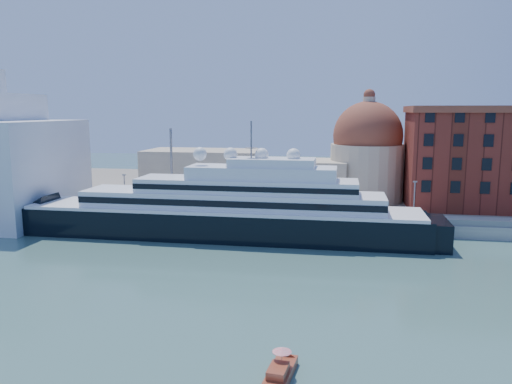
# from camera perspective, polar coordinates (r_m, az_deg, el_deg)

# --- Properties ---
(ground) EXTENTS (400.00, 400.00, 0.00)m
(ground) POSITION_cam_1_polar(r_m,az_deg,el_deg) (74.31, -3.18, -9.73)
(ground) COLOR #345A56
(ground) RESTS_ON ground
(quay) EXTENTS (180.00, 10.00, 2.50)m
(quay) POSITION_cam_1_polar(r_m,az_deg,el_deg) (106.16, 0.97, -3.19)
(quay) COLOR gray
(quay) RESTS_ON ground
(land) EXTENTS (260.00, 72.00, 2.00)m
(land) POSITION_cam_1_polar(r_m,az_deg,el_deg) (146.14, 3.48, 0.14)
(land) COLOR slate
(land) RESTS_ON ground
(quay_fence) EXTENTS (180.00, 0.10, 1.20)m
(quay_fence) POSITION_cam_1_polar(r_m,az_deg,el_deg) (101.42, 0.58, -2.72)
(quay_fence) COLOR slate
(quay_fence) RESTS_ON quay
(superyacht) EXTENTS (87.25, 12.10, 26.07)m
(superyacht) POSITION_cam_1_polar(r_m,az_deg,el_deg) (96.83, -5.40, -2.49)
(superyacht) COLOR black
(superyacht) RESTS_ON ground
(service_barge) EXTENTS (14.02, 8.09, 2.99)m
(service_barge) POSITION_cam_1_polar(r_m,az_deg,el_deg) (115.43, -26.83, -3.39)
(service_barge) COLOR white
(service_barge) RESTS_ON ground
(water_taxi) EXTENTS (2.70, 6.27, 2.89)m
(water_taxi) POSITION_cam_1_polar(r_m,az_deg,el_deg) (48.31, 2.78, -19.84)
(water_taxi) COLOR maroon
(water_taxi) RESTS_ON ground
(warehouse) EXTENTS (43.00, 19.00, 23.25)m
(warehouse) POSITION_cam_1_polar(r_m,az_deg,el_deg) (126.06, 26.49, 3.58)
(warehouse) COLOR maroon
(warehouse) RESTS_ON land
(church) EXTENTS (66.00, 18.00, 25.50)m
(church) POSITION_cam_1_polar(r_m,az_deg,el_deg) (127.18, 5.50, 3.25)
(church) COLOR beige
(church) RESTS_ON land
(lamp_posts) EXTENTS (120.80, 2.40, 18.00)m
(lamp_posts) POSITION_cam_1_polar(r_m,az_deg,el_deg) (105.67, -5.97, 1.43)
(lamp_posts) COLOR slate
(lamp_posts) RESTS_ON quay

